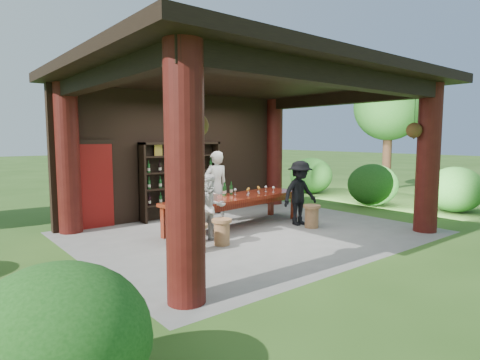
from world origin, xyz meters
TOP-DOWN VIEW (x-y plane):
  - ground at (0.00, 0.00)m, footprint 90.00×90.00m
  - pavilion at (-0.01, 0.43)m, footprint 7.50×6.00m
  - wine_shelf at (-0.33, 2.45)m, footprint 2.28×0.35m
  - tasting_table at (0.04, 0.60)m, footprint 3.89×1.47m
  - stool_near_left at (-1.14, -0.44)m, footprint 0.40×0.40m
  - stool_near_right at (1.42, -0.54)m, footprint 0.41×0.41m
  - stool_far_left at (-1.79, -0.56)m, footprint 0.40×0.40m
  - host at (0.02, 1.39)m, footprint 0.70×0.50m
  - guest_woman at (-1.16, -0.09)m, footprint 0.70×0.56m
  - guest_man at (1.44, -0.14)m, footprint 1.04×0.64m
  - table_bottles at (-0.01, 0.89)m, footprint 0.35×0.17m
  - table_glasses at (0.74, 0.70)m, footprint 1.09×0.36m
  - napkin_basket at (-0.78, 0.47)m, footprint 0.28×0.21m
  - shrubs at (1.86, 0.08)m, footprint 14.17×8.56m
  - trees at (3.83, 1.78)m, footprint 21.70×10.43m

SIDE VIEW (x-z plane):
  - ground at x=0.00m, z-range 0.00..0.00m
  - stool_near_left at x=-1.14m, z-range 0.02..0.54m
  - stool_far_left at x=-1.79m, z-range 0.02..0.54m
  - stool_near_right at x=1.42m, z-range 0.02..0.55m
  - shrubs at x=1.86m, z-range -0.13..1.23m
  - tasting_table at x=0.04m, z-range 0.26..1.01m
  - guest_woman at x=-1.16m, z-range 0.00..1.39m
  - guest_man at x=1.44m, z-range 0.00..1.56m
  - napkin_basket at x=-0.78m, z-range 0.75..0.89m
  - table_glasses at x=0.74m, z-range 0.75..0.90m
  - host at x=0.02m, z-range 0.00..1.79m
  - table_bottles at x=-0.01m, z-range 0.75..1.06m
  - wine_shelf at x=-0.33m, z-range 0.01..2.01m
  - pavilion at x=-0.01m, z-range 0.33..3.93m
  - trees at x=3.83m, z-range 0.97..5.77m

